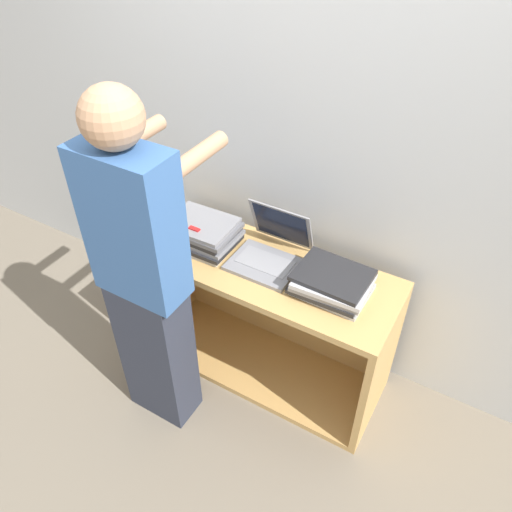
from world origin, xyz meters
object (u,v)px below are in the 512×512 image
laptop_stack_right (332,283)px  person (145,280)px  laptop_open (270,251)px  laptop_stack_left (203,233)px

laptop_stack_right → person: bearing=-145.7°
laptop_open → laptop_stack_right: laptop_open is taller
laptop_stack_right → person: person is taller
laptop_stack_left → person: (0.03, -0.48, 0.06)m
laptop_open → person: 0.64m
laptop_stack_right → laptop_open: bearing=170.7°
laptop_stack_left → person: 0.48m
laptop_open → laptop_stack_right: size_ratio=0.99×
laptop_stack_left → laptop_stack_right: size_ratio=1.00×
laptop_open → person: size_ratio=0.20×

